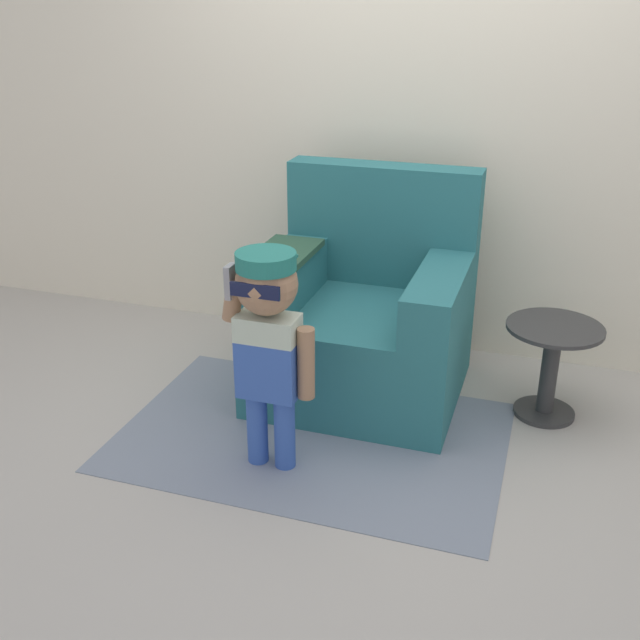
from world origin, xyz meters
The scene contains 6 objects.
ground_plane centered at (0.00, 0.00, 0.00)m, with size 10.00×10.00×0.00m, color #ADA89E.
wall_back centered at (0.00, 0.69, 1.30)m, with size 10.00×0.05×2.60m.
armchair centered at (-0.11, 0.09, 0.36)m, with size 0.95×0.87×1.03m.
person_child centered at (-0.29, -0.67, 0.61)m, with size 0.37×0.28×0.91m.
side_table centered at (0.76, 0.09, 0.27)m, with size 0.42×0.42×0.44m.
rug centered at (-0.20, -0.43, 0.00)m, with size 1.65×1.11×0.01m.
Camera 1 is at (0.71, -3.07, 1.78)m, focal length 42.00 mm.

